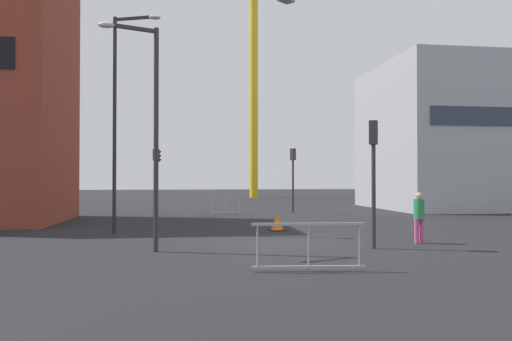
# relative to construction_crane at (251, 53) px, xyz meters

# --- Properties ---
(ground) EXTENTS (160.00, 160.00, 0.00)m
(ground) POSITION_rel_construction_crane_xyz_m (-4.13, -38.17, -15.61)
(ground) COLOR black
(office_block) EXTENTS (10.05, 10.87, 9.79)m
(office_block) POSITION_rel_construction_crane_xyz_m (11.12, -21.26, -10.71)
(office_block) COLOR #A8AAB2
(office_block) RESTS_ON ground
(construction_crane) EXTENTS (14.28, 11.22, 23.66)m
(construction_crane) POSITION_rel_construction_crane_xyz_m (0.00, 0.00, 0.00)
(construction_crane) COLOR yellow
(construction_crane) RESTS_ON ground
(streetlamp_tall) EXTENTS (1.81, 0.76, 8.21)m
(streetlamp_tall) POSITION_rel_construction_crane_xyz_m (-9.54, -34.46, -10.82)
(streetlamp_tall) COLOR #232326
(streetlamp_tall) RESTS_ON ground
(streetlamp_short) EXTENTS (1.60, 0.69, 6.33)m
(streetlamp_short) POSITION_rel_construction_crane_xyz_m (-8.10, -39.69, -11.83)
(streetlamp_short) COLOR #2D2D30
(streetlamp_short) RESTS_ON ground
(traffic_light_crosswalk) EXTENTS (0.37, 0.25, 3.67)m
(traffic_light_crosswalk) POSITION_rel_construction_crane_xyz_m (-8.60, -25.63, -13.12)
(traffic_light_crosswalk) COLOR #2D2D30
(traffic_light_crosswalk) RESTS_ON ground
(traffic_light_median) EXTENTS (0.34, 0.39, 3.77)m
(traffic_light_median) POSITION_rel_construction_crane_xyz_m (-1.57, -39.82, -13.06)
(traffic_light_median) COLOR #2D2D30
(traffic_light_median) RESTS_ON ground
(traffic_light_far) EXTENTS (0.34, 0.39, 3.85)m
(traffic_light_far) POSITION_rel_construction_crane_xyz_m (-8.87, -22.47, -13.01)
(traffic_light_far) COLOR #232326
(traffic_light_far) RESTS_ON ground
(traffic_light_near) EXTENTS (0.35, 0.39, 3.88)m
(traffic_light_near) POSITION_rel_construction_crane_xyz_m (-0.60, -23.95, -12.99)
(traffic_light_near) COLOR #2D2D30
(traffic_light_near) RESTS_ON ground
(pedestrian_walking) EXTENTS (0.34, 0.34, 1.62)m
(pedestrian_walking) POSITION_rel_construction_crane_xyz_m (0.30, -38.87, -14.67)
(pedestrian_walking) COLOR #D14C8C
(pedestrian_walking) RESTS_ON ground
(safety_barrier_right_run) EXTENTS (1.82, 0.32, 1.08)m
(safety_barrier_right_run) POSITION_rel_construction_crane_xyz_m (-4.73, -24.88, -15.05)
(safety_barrier_right_run) COLOR #9EA0A5
(safety_barrier_right_run) RESTS_ON ground
(safety_barrier_left_run) EXTENTS (2.53, 0.29, 1.08)m
(safety_barrier_left_run) POSITION_rel_construction_crane_xyz_m (-4.37, -43.18, -15.04)
(safety_barrier_left_run) COLOR #9EA0A5
(safety_barrier_left_run) RESTS_ON ground
(traffic_cone_striped) EXTENTS (0.67, 0.67, 0.67)m
(traffic_cone_striped) POSITION_rel_construction_crane_xyz_m (-3.45, -34.29, -15.29)
(traffic_cone_striped) COLOR black
(traffic_cone_striped) RESTS_ON ground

